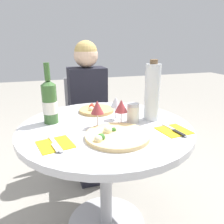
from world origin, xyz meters
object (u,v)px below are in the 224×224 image
at_px(pizza_large, 116,136).
at_px(tall_carafe, 152,92).
at_px(chair_behind_diner, 87,124).
at_px(wine_bottle, 50,102).
at_px(dining_table, 106,148).
at_px(seated_diner, 90,115).

distance_m(pizza_large, tall_carafe, 0.38).
distance_m(chair_behind_diner, pizza_large, 1.05).
distance_m(chair_behind_diner, wine_bottle, 0.87).
xyz_separation_m(chair_behind_diner, tall_carafe, (0.24, -0.81, 0.47)).
xyz_separation_m(dining_table, pizza_large, (0.00, -0.18, 0.16)).
distance_m(dining_table, seated_diner, 0.69).
bearing_deg(dining_table, wine_bottle, 155.14).
height_order(dining_table, tall_carafe, tall_carafe).
xyz_separation_m(chair_behind_diner, wine_bottle, (-0.34, -0.68, 0.43)).
xyz_separation_m(chair_behind_diner, seated_diner, (-0.00, -0.13, 0.14)).
bearing_deg(dining_table, pizza_large, -88.75).
distance_m(seated_diner, pizza_large, 0.89).
distance_m(chair_behind_diner, seated_diner, 0.19).
xyz_separation_m(seated_diner, wine_bottle, (-0.34, -0.55, 0.29)).
distance_m(dining_table, pizza_large, 0.24).
relative_size(chair_behind_diner, wine_bottle, 2.46).
bearing_deg(pizza_large, chair_behind_diner, 87.58).
bearing_deg(pizza_large, wine_bottle, 132.95).
distance_m(dining_table, tall_carafe, 0.43).
bearing_deg(pizza_large, tall_carafe, 33.82).
height_order(dining_table, seated_diner, seated_diner).
bearing_deg(pizza_large, dining_table, 91.25).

